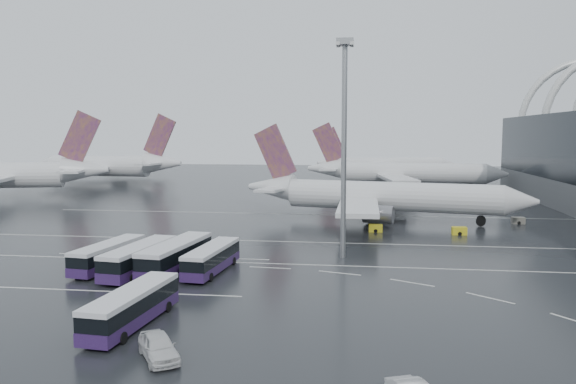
# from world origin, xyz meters

# --- Properties ---
(ground) EXTENTS (420.00, 420.00, 0.00)m
(ground) POSITION_xyz_m (0.00, 0.00, 0.00)
(ground) COLOR black
(ground) RESTS_ON ground
(lane_marking_near) EXTENTS (120.00, 0.25, 0.01)m
(lane_marking_near) POSITION_xyz_m (0.00, -2.00, 0.01)
(lane_marking_near) COLOR silver
(lane_marking_near) RESTS_ON ground
(lane_marking_mid) EXTENTS (120.00, 0.25, 0.01)m
(lane_marking_mid) POSITION_xyz_m (0.00, 12.00, 0.01)
(lane_marking_mid) COLOR silver
(lane_marking_mid) RESTS_ON ground
(lane_marking_far) EXTENTS (120.00, 0.25, 0.01)m
(lane_marking_far) POSITION_xyz_m (0.00, 40.00, 0.01)
(lane_marking_far) COLOR silver
(lane_marking_far) RESTS_ON ground
(bus_bay_line_south) EXTENTS (28.00, 0.25, 0.01)m
(bus_bay_line_south) POSITION_xyz_m (-24.00, -16.00, 0.01)
(bus_bay_line_south) COLOR silver
(bus_bay_line_south) RESTS_ON ground
(bus_bay_line_north) EXTENTS (28.00, 0.25, 0.01)m
(bus_bay_line_north) POSITION_xyz_m (-24.00, 0.00, 0.01)
(bus_bay_line_north) COLOR silver
(bus_bay_line_north) RESTS_ON ground
(airliner_main) EXTENTS (51.58, 44.52, 17.57)m
(airliner_main) POSITION_xyz_m (4.13, 33.31, 4.40)
(airliner_main) COLOR silver
(airliner_main) RESTS_ON ground
(airliner_gate_b) EXTENTS (54.25, 48.66, 18.83)m
(airliner_gate_b) POSITION_xyz_m (12.07, 89.14, 4.71)
(airliner_gate_b) COLOR silver
(airliner_gate_b) RESTS_ON ground
(airliner_gate_c) EXTENTS (49.61, 45.15, 18.00)m
(airliner_gate_c) POSITION_xyz_m (9.27, 131.04, 4.50)
(airliner_gate_c) COLOR silver
(airliner_gate_c) RESTS_ON ground
(jet_remote_west) EXTENTS (48.71, 39.55, 21.44)m
(jet_remote_west) POSITION_xyz_m (-84.29, 58.46, 5.53)
(jet_remote_west) COLOR silver
(jet_remote_west) RESTS_ON ground
(jet_remote_mid) EXTENTS (49.85, 40.16, 21.72)m
(jet_remote_mid) POSITION_xyz_m (-76.68, 96.93, 5.61)
(jet_remote_mid) COLOR silver
(jet_remote_mid) RESTS_ON ground
(jet_remote_far) EXTENTS (39.66, 32.52, 18.80)m
(jet_remote_far) POSITION_xyz_m (-86.76, 126.05, 4.85)
(jet_remote_far) COLOR silver
(jet_remote_far) RESTS_ON ground
(bus_row_near_a) EXTENTS (4.34, 12.53, 3.02)m
(bus_row_near_a) POSITION_xyz_m (-27.83, -6.95, 1.66)
(bus_row_near_a) COLOR #2C1543
(bus_row_near_a) RESTS_ON ground
(bus_row_near_b) EXTENTS (4.49, 13.31, 3.21)m
(bus_row_near_b) POSITION_xyz_m (-23.45, -8.50, 1.77)
(bus_row_near_b) COLOR #2C1543
(bus_row_near_b) RESTS_ON ground
(bus_row_near_c) EXTENTS (4.77, 14.18, 3.42)m
(bus_row_near_c) POSITION_xyz_m (-19.59, -7.24, 1.88)
(bus_row_near_c) COLOR #2C1543
(bus_row_near_c) RESTS_ON ground
(bus_row_near_d) EXTENTS (3.84, 12.29, 2.98)m
(bus_row_near_d) POSITION_xyz_m (-15.44, -7.00, 1.64)
(bus_row_near_d) COLOR #2C1543
(bus_row_near_d) RESTS_ON ground
(bus_row_far_c) EXTENTS (3.91, 12.42, 3.01)m
(bus_row_far_c) POSITION_xyz_m (-17.19, -25.23, 1.65)
(bus_row_far_c) COLOR #2C1543
(bus_row_far_c) RESTS_ON ground
(van_curve_b) EXTENTS (4.68, 5.55, 1.79)m
(van_curve_b) POSITION_xyz_m (-12.59, -31.56, 0.90)
(van_curve_b) COLOR silver
(van_curve_b) RESTS_ON ground
(floodlight_mast) EXTENTS (2.09, 2.09, 27.27)m
(floodlight_mast) POSITION_xyz_m (-0.92, 2.62, 17.15)
(floodlight_mast) COLOR gray
(floodlight_mast) RESTS_ON ground
(gse_cart_belly_a) EXTENTS (2.24, 1.32, 1.22)m
(gse_cart_belly_a) POSITION_xyz_m (16.53, 21.14, 0.61)
(gse_cart_belly_a) COLOR gold
(gse_cart_belly_a) RESTS_ON ground
(gse_cart_belly_b) EXTENTS (2.14, 1.27, 1.17)m
(gse_cart_belly_b) POSITION_xyz_m (28.54, 33.38, 0.58)
(gse_cart_belly_b) COLOR slate
(gse_cart_belly_b) RESTS_ON ground
(gse_cart_belly_c) EXTENTS (2.15, 1.27, 1.17)m
(gse_cart_belly_c) POSITION_xyz_m (3.65, 22.00, 0.59)
(gse_cart_belly_c) COLOR gold
(gse_cart_belly_c) RESTS_ON ground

